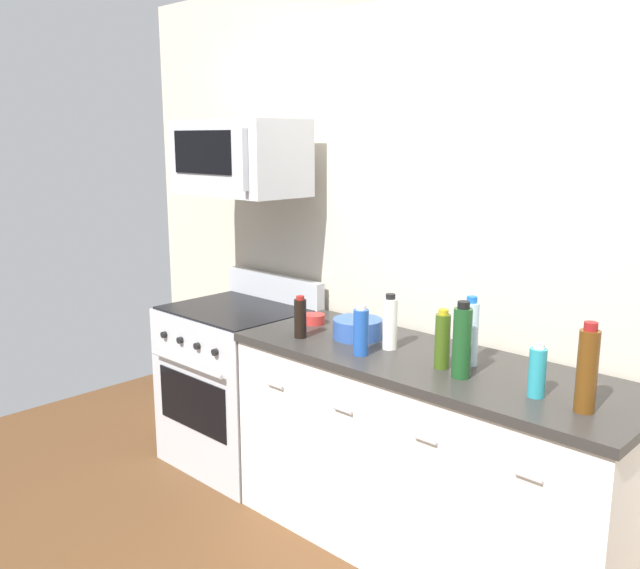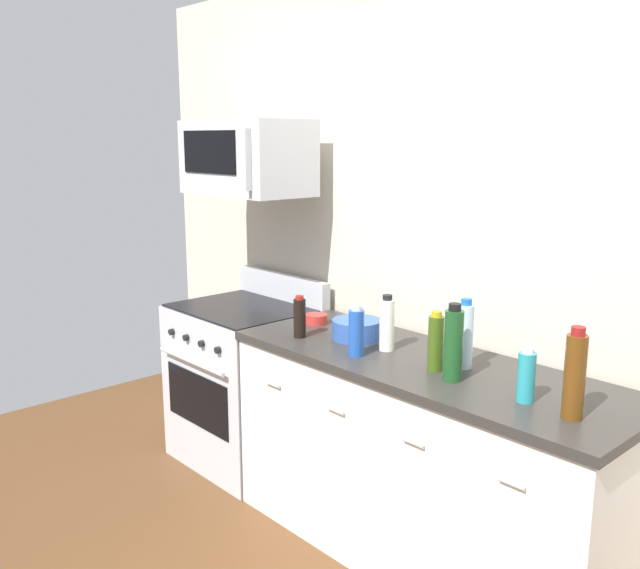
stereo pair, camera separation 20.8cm
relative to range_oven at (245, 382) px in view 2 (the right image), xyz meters
name	(u,v)px [view 2 (the right image)]	position (x,y,z in m)	size (l,w,h in m)	color
ground_plane	(418,554)	(1.30, 0.00, -0.47)	(5.94, 5.94, 0.00)	brown
back_wall	(485,252)	(1.30, 0.41, 0.88)	(4.95, 0.10, 2.70)	beige
counter_unit	(421,461)	(1.30, 0.00, -0.01)	(1.86, 0.66, 0.92)	silver
range_oven	(245,382)	(0.00, 0.00, 0.00)	(0.76, 0.69, 1.07)	#B7BABF
microwave	(247,158)	(0.00, 0.04, 1.28)	(0.74, 0.44, 0.40)	#B7BABF
bottle_soda_blue	(356,332)	(1.05, -0.16, 0.56)	(0.07, 0.07, 0.23)	#1E4CA5
bottle_vinegar_white	(387,324)	(1.09, 0.00, 0.57)	(0.07, 0.07, 0.25)	silver
bottle_olive_oil	(436,342)	(1.40, -0.06, 0.57)	(0.06, 0.06, 0.25)	#385114
bottle_wine_green	(453,344)	(1.52, -0.11, 0.60)	(0.07, 0.07, 0.31)	#19471E
bottle_dish_soap	(526,376)	(1.84, -0.09, 0.55)	(0.06, 0.06, 0.20)	teal
bottle_soy_sauce_dark	(300,318)	(0.67, -0.16, 0.55)	(0.06, 0.06, 0.20)	black
bottle_wine_amber	(575,375)	(2.03, -0.11, 0.60)	(0.07, 0.07, 0.32)	#59330F
bottle_water_clear	(465,335)	(1.47, 0.05, 0.59)	(0.07, 0.07, 0.29)	silver
bowl_red_small	(316,319)	(0.54, 0.07, 0.48)	(0.11, 0.11, 0.05)	#B72D28
bowl_blue_mixing	(357,329)	(0.87, 0.03, 0.50)	(0.24, 0.24, 0.09)	#2D519E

